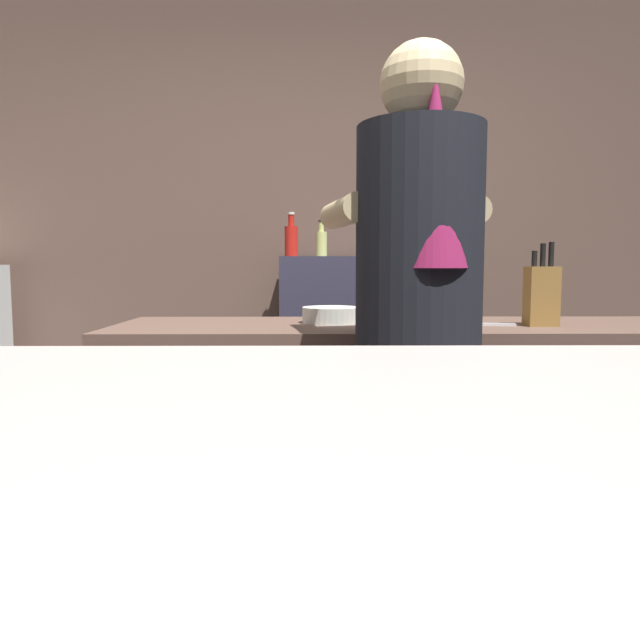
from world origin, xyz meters
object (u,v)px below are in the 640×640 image
object	(u,v)px
mixing_bowl	(331,315)
bottle_soy	(291,240)
bottle_vinegar	(321,242)
bottle_hot_sauce	(416,238)
bartender	(419,313)
knife_block	(542,295)
chefs_knife	(479,324)

from	to	relation	value
mixing_bowl	bottle_soy	bearing A→B (deg)	99.26
bottle_vinegar	bottle_hot_sauce	bearing A→B (deg)	-7.77
bottle_soy	bottle_hot_sauce	size ratio (longest dim) A/B	0.96
bartender	bottle_vinegar	size ratio (longest dim) A/B	8.65
bottle_vinegar	knife_block	bearing A→B (deg)	-59.04
knife_block	mixing_bowl	bearing A→B (deg)	171.19
bartender	chefs_knife	world-z (taller)	bartender
knife_block	mixing_bowl	world-z (taller)	knife_block
bottle_soy	bottle_hot_sauce	world-z (taller)	bottle_hot_sauce
chefs_knife	knife_block	bearing A→B (deg)	3.71
mixing_bowl	bottle_vinegar	distance (m)	1.14
bartender	mixing_bowl	xyz separation A→B (m)	(-0.22, 0.50, -0.05)
chefs_knife	bottle_vinegar	world-z (taller)	bottle_vinegar
bottle_soy	bartender	bearing A→B (deg)	-75.99
mixing_bowl	bottle_vinegar	size ratio (longest dim) A/B	1.05
chefs_knife	bottle_vinegar	bearing A→B (deg)	122.02
bottle_soy	knife_block	bearing A→B (deg)	-54.40
mixing_bowl	bottle_hot_sauce	bearing A→B (deg)	65.42
bottle_hot_sauce	bottle_vinegar	distance (m)	0.50
bartender	bottle_hot_sauce	world-z (taller)	bartender
knife_block	bottle_soy	world-z (taller)	bottle_soy
mixing_bowl	bottle_hot_sauce	size ratio (longest dim) A/B	0.82
bottle_vinegar	chefs_knife	bearing A→B (deg)	-66.35
mixing_bowl	bottle_hot_sauce	world-z (taller)	bottle_hot_sauce
bottle_soy	bottle_vinegar	size ratio (longest dim) A/B	1.22
bartender	knife_block	size ratio (longest dim) A/B	5.99
knife_block	bottle_vinegar	bearing A→B (deg)	120.96
mixing_bowl	chefs_knife	xyz separation A→B (m)	(0.50, -0.09, -0.02)
bottle_soy	bottle_vinegar	world-z (taller)	bottle_soy
mixing_bowl	bottle_soy	world-z (taller)	bottle_soy
knife_block	bartender	bearing A→B (deg)	-141.14
mixing_bowl	bottle_hot_sauce	xyz separation A→B (m)	(0.47, 1.04, 0.32)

